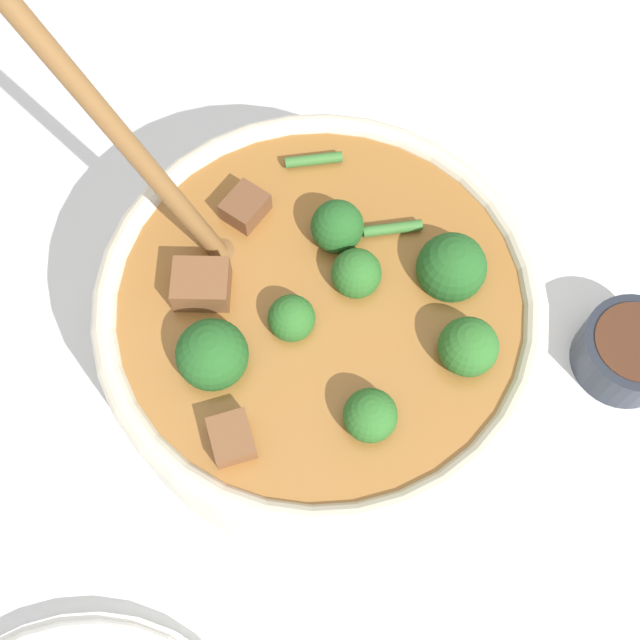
% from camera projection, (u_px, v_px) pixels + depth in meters
% --- Properties ---
extents(ground_plane, '(4.00, 4.00, 0.00)m').
position_uv_depth(ground_plane, '(320.00, 357.00, 0.57)').
color(ground_plane, silver).
extents(stew_bowl, '(0.28, 0.31, 0.27)m').
position_uv_depth(stew_bowl, '(320.00, 324.00, 0.52)').
color(stew_bowl, beige).
rests_on(stew_bowl, ground_plane).
extents(condiment_bowl, '(0.07, 0.07, 0.04)m').
position_uv_depth(condiment_bowl, '(630.00, 350.00, 0.55)').
color(condiment_bowl, '#232833').
rests_on(condiment_bowl, ground_plane).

